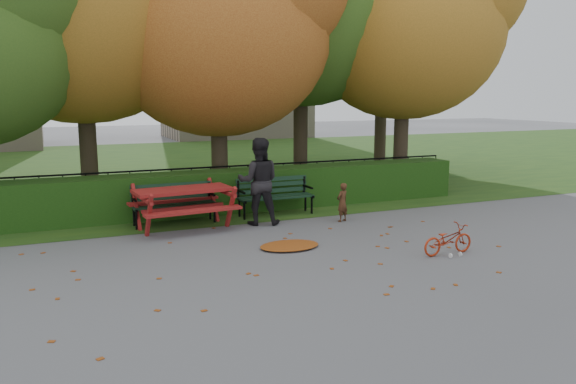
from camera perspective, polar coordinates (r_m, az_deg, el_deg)
name	(u,v)px	position (r m, az deg, el deg)	size (l,w,h in m)	color
ground	(295,262)	(9.67, 0.73, -7.09)	(90.00, 90.00, 0.00)	slate
grass_strip	(153,166)	(22.94, -13.59, 2.56)	(90.00, 90.00, 0.00)	#1C3E14
building_right	(234,46)	(38.43, -5.46, 14.59)	(9.00, 6.00, 12.00)	tan
hedge	(220,192)	(13.68, -6.92, 0.04)	(13.00, 0.90, 1.00)	black
iron_fence	(211,185)	(14.43, -7.82, 0.68)	(14.00, 0.04, 1.02)	black
tree_c	(232,16)	(15.25, -5.74, 17.38)	(6.30, 6.00, 8.00)	black
tree_e	(419,16)	(17.69, 13.16, 16.98)	(6.09, 5.80, 8.16)	black
tree_g	(395,24)	(22.00, 10.77, 16.38)	(6.30, 6.00, 8.55)	black
bench_left	(173,200)	(12.61, -11.57, -0.84)	(1.80, 0.57, 0.88)	black
bench_right	(274,193)	(13.28, -1.39, -0.10)	(1.80, 0.57, 0.88)	black
picnic_table	(183,197)	(12.08, -10.61, -0.54)	(2.17, 1.82, 0.98)	maroon
leaf_pile	(289,245)	(10.52, 0.15, -5.45)	(1.15, 0.79, 0.08)	maroon
leaf_scatter	(288,257)	(9.93, 0.02, -6.60)	(9.00, 5.70, 0.01)	maroon
child	(342,202)	(12.63, 5.54, -1.05)	(0.32, 0.21, 0.87)	#432615
adult	(259,181)	(12.23, -2.99, 1.08)	(0.93, 0.72, 1.91)	black
bicycle	(448,239)	(10.43, 15.94, -4.66)	(0.36, 1.04, 0.55)	#A4290F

